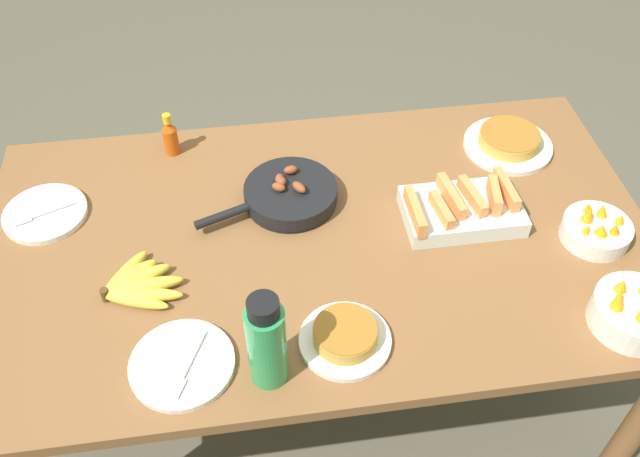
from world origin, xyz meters
The scene contains 13 objects.
ground_plane centered at (0.00, 0.00, 0.00)m, with size 14.00×14.00×0.00m, color #565142.
dining_table centered at (0.00, 0.00, 0.68)m, with size 1.75×1.00×0.77m.
banana_bunch centered at (-0.47, -0.11, 0.79)m, with size 0.21×0.21×0.04m.
melon_tray centered at (0.38, 0.01, 0.80)m, with size 0.31×0.20×0.10m.
skillet centered at (-0.06, 0.14, 0.79)m, with size 0.39×0.25×0.08m.
frittata_plate_center centered at (0.60, 0.28, 0.79)m, with size 0.26×0.26×0.05m.
frittata_plate_side centered at (0.01, -0.33, 0.79)m, with size 0.21×0.21×0.06m.
empty_plate_near_front centered at (-0.36, -0.34, 0.78)m, with size 0.23×0.23×0.02m.
empty_plate_far_left centered at (-0.72, 0.18, 0.78)m, with size 0.22×0.22×0.02m.
fruit_bowl_mango centered at (0.67, -0.37, 0.81)m, with size 0.19×0.19×0.13m.
fruit_bowl_citrus centered at (0.70, -0.11, 0.80)m, with size 0.18×0.18×0.10m.
water_bottle centered at (-0.17, -0.39, 0.89)m, with size 0.08×0.08×0.26m.
hot_sauce_bottle centered at (-0.38, 0.40, 0.83)m, with size 0.04×0.04×0.14m.
Camera 1 is at (-0.17, -1.19, 2.06)m, focal length 38.00 mm.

